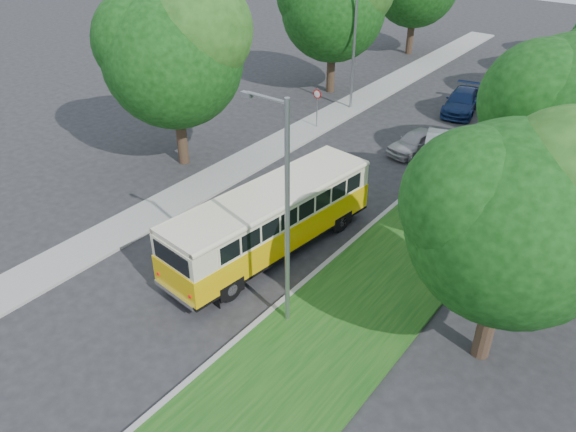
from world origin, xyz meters
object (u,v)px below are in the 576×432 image
Objects in this scene: car_blue at (462,101)px; vintage_bus at (271,222)px; car_silver at (416,142)px; lamppost_far at (353,45)px; lamppost_near at (285,212)px; car_white at (438,147)px; car_grey at (521,76)px.

vintage_bus is at bearing -101.03° from car_blue.
lamppost_far is at bearing 164.31° from car_silver.
car_white is at bearing 94.60° from lamppost_near.
car_blue is at bearing 83.22° from car_white.
vintage_bus is (5.99, -15.59, -2.69)m from lamppost_far.
car_grey is (7.43, 11.01, -3.35)m from lamppost_far.
car_grey is at bearing 67.57° from car_blue.
vintage_bus reaches higher than car_grey.
lamppost_near is 1.07× the size of lamppost_far.
car_white is (1.29, -0.03, 0.02)m from car_silver.
lamppost_far is 16.92m from vintage_bus.
lamppost_near is 5.06m from vintage_bus.
lamppost_near is at bearing -67.78° from car_silver.
car_silver is at bearing -103.54° from car_grey.
lamppost_far reaches higher than car_grey.
lamppost_far is 1.61× the size of car_blue.
car_grey is at bearing 93.31° from vintage_bus.
car_grey is at bearing 71.32° from car_white.
car_blue is 7.25m from car_grey.
lamppost_near reaches higher than car_blue.
lamppost_near is at bearing -93.60° from car_blue.
car_silver is at bearing 158.97° from car_white.
car_blue is at bearing 105.97° from car_silver.
lamppost_near is at bearing -38.45° from vintage_bus.
vintage_bus is at bearing 135.12° from lamppost_near.
car_white is at bearing -98.44° from car_grey.
lamppost_far is 7.94m from car_blue.
car_silver is 14.52m from car_grey.
car_silver is 0.79× the size of car_blue.
lamppost_near reaches higher than car_silver.
car_grey is at bearing 98.72° from car_silver.
car_white is (1.71, 12.09, -0.78)m from vintage_bus.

